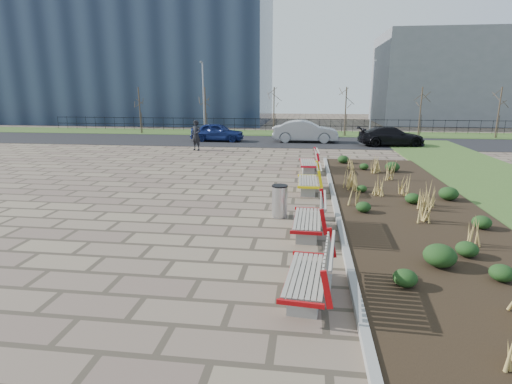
# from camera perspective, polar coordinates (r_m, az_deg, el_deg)

# --- Properties ---
(ground) EXTENTS (120.00, 120.00, 0.00)m
(ground) POSITION_cam_1_polar(r_m,az_deg,el_deg) (9.42, -11.63, -9.54)
(ground) COLOR #74654F
(ground) RESTS_ON ground
(planting_bed) EXTENTS (4.50, 18.00, 0.10)m
(planting_bed) POSITION_cam_1_polar(r_m,az_deg,el_deg) (14.03, 20.75, -1.98)
(planting_bed) COLOR black
(planting_bed) RESTS_ON ground
(planting_curb) EXTENTS (0.16, 18.00, 0.15)m
(planting_curb) POSITION_cam_1_polar(r_m,az_deg,el_deg) (13.66, 11.22, -1.62)
(planting_curb) COLOR gray
(planting_curb) RESTS_ON ground
(grass_verge_far) EXTENTS (80.00, 5.00, 0.04)m
(grass_verge_far) POSITION_cam_1_polar(r_m,az_deg,el_deg) (36.43, 2.74, 8.41)
(grass_verge_far) COLOR #33511E
(grass_verge_far) RESTS_ON ground
(road) EXTENTS (80.00, 7.00, 0.02)m
(road) POSITION_cam_1_polar(r_m,az_deg,el_deg) (30.49, 1.80, 7.24)
(road) COLOR black
(road) RESTS_ON ground
(bench_a) EXTENTS (1.09, 2.17, 1.00)m
(bench_a) POSITION_cam_1_polar(r_m,az_deg,el_deg) (7.59, 7.25, -11.27)
(bench_a) COLOR #AB0B0F
(bench_a) RESTS_ON ground
(bench_b) EXTENTS (0.95, 2.12, 1.00)m
(bench_b) POSITION_cam_1_polar(r_m,az_deg,el_deg) (10.70, 7.36, -3.55)
(bench_b) COLOR #A70B10
(bench_b) RESTS_ON ground
(bench_c) EXTENTS (0.93, 2.11, 1.00)m
(bench_c) POSITION_cam_1_polar(r_m,az_deg,el_deg) (15.24, 7.44, 1.84)
(bench_c) COLOR yellow
(bench_c) RESTS_ON ground
(bench_d) EXTENTS (1.00, 2.14, 1.00)m
(bench_d) POSITION_cam_1_polar(r_m,az_deg,el_deg) (19.13, 7.47, 4.38)
(bench_d) COLOR red
(bench_d) RESTS_ON ground
(litter_bin) EXTENTS (0.47, 0.47, 0.97)m
(litter_bin) POSITION_cam_1_polar(r_m,az_deg,el_deg) (12.15, 3.40, -1.35)
(litter_bin) COLOR #B2B2B7
(litter_bin) RESTS_ON ground
(pedestrian) EXTENTS (0.83, 0.70, 1.93)m
(pedestrian) POSITION_cam_1_polar(r_m,az_deg,el_deg) (26.11, -8.55, 8.01)
(pedestrian) COLOR black
(pedestrian) RESTS_ON ground
(car_blue) EXTENTS (4.01, 1.68, 1.36)m
(car_blue) POSITION_cam_1_polar(r_m,az_deg,el_deg) (30.65, -5.51, 8.52)
(car_blue) COLOR navy
(car_blue) RESTS_ON road
(car_silver) EXTENTS (4.79, 1.67, 1.58)m
(car_silver) POSITION_cam_1_polar(r_m,az_deg,el_deg) (30.18, 7.07, 8.60)
(car_silver) COLOR gray
(car_silver) RESTS_ON road
(car_black) EXTENTS (4.71, 2.39, 1.31)m
(car_black) POSITION_cam_1_polar(r_m,az_deg,el_deg) (29.42, 18.74, 7.55)
(car_black) COLOR black
(car_black) RESTS_ON road
(tree_a) EXTENTS (1.40, 1.40, 4.00)m
(tree_a) POSITION_cam_1_polar(r_m,az_deg,el_deg) (37.74, -16.26, 11.15)
(tree_a) COLOR #4C3D2D
(tree_a) RESTS_ON grass_verge_far
(tree_b) EXTENTS (1.40, 1.40, 4.00)m
(tree_b) POSITION_cam_1_polar(r_m,az_deg,el_deg) (35.80, -7.24, 11.45)
(tree_b) COLOR #4C3D2D
(tree_b) RESTS_ON grass_verge_far
(tree_c) EXTENTS (1.40, 1.40, 4.00)m
(tree_c) POSITION_cam_1_polar(r_m,az_deg,el_deg) (34.79, 2.57, 11.47)
(tree_c) COLOR #4C3D2D
(tree_c) RESTS_ON grass_verge_far
(tree_d) EXTENTS (1.40, 1.40, 4.00)m
(tree_d) POSITION_cam_1_polar(r_m,az_deg,el_deg) (34.80, 12.66, 11.14)
(tree_d) COLOR #4C3D2D
(tree_d) RESTS_ON grass_verge_far
(tree_e) EXTENTS (1.40, 1.40, 4.00)m
(tree_e) POSITION_cam_1_polar(r_m,az_deg,el_deg) (35.83, 22.41, 10.51)
(tree_e) COLOR #4C3D2D
(tree_e) RESTS_ON grass_verge_far
(tree_f) EXTENTS (1.40, 1.40, 4.00)m
(tree_f) POSITION_cam_1_polar(r_m,az_deg,el_deg) (37.79, 31.35, 9.66)
(tree_f) COLOR #4C3D2D
(tree_f) RESTS_ON grass_verge_far
(lamp_west) EXTENTS (0.24, 0.60, 6.00)m
(lamp_west) POSITION_cam_1_polar(r_m,az_deg,el_deg) (35.28, -7.50, 13.03)
(lamp_west) COLOR gray
(lamp_west) RESTS_ON grass_verge_far
(lamp_east) EXTENTS (0.24, 0.60, 6.00)m
(lamp_east) POSITION_cam_1_polar(r_m,az_deg,el_deg) (34.50, 16.21, 12.57)
(lamp_east) COLOR gray
(lamp_east) RESTS_ON grass_verge_far
(railing_fence) EXTENTS (44.00, 0.10, 1.20)m
(railing_fence) POSITION_cam_1_polar(r_m,az_deg,el_deg) (37.86, 2.94, 9.57)
(railing_fence) COLOR black
(railing_fence) RESTS_ON grass_verge_far
(building_glass) EXTENTS (40.00, 14.00, 15.00)m
(building_glass) POSITION_cam_1_polar(r_m,az_deg,el_deg) (54.33, -20.97, 17.37)
(building_glass) COLOR #192338
(building_glass) RESTS_ON ground
(building_grey) EXTENTS (18.00, 12.00, 10.00)m
(building_grey) POSITION_cam_1_polar(r_m,az_deg,el_deg) (52.96, 27.05, 14.15)
(building_grey) COLOR slate
(building_grey) RESTS_ON ground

